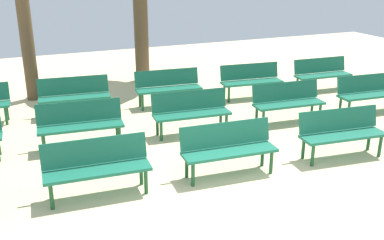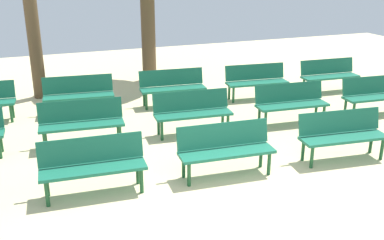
# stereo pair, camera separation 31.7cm
# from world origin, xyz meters

# --- Properties ---
(ground_plane) EXTENTS (26.14, 26.14, 0.00)m
(ground_plane) POSITION_xyz_m (0.00, 0.00, 0.00)
(ground_plane) COLOR beige
(bench_r0_c1) EXTENTS (1.63, 0.58, 0.87)m
(bench_r0_c1) POSITION_xyz_m (-2.06, 1.75, 0.50)
(bench_r0_c1) COLOR #19664C
(bench_r0_c1) RESTS_ON ground_plane
(bench_r0_c2) EXTENTS (1.63, 0.59, 0.87)m
(bench_r0_c2) POSITION_xyz_m (0.10, 1.59, 0.50)
(bench_r0_c2) COLOR #19664C
(bench_r0_c2) RESTS_ON ground_plane
(bench_r0_c3) EXTENTS (1.64, 0.65, 0.87)m
(bench_r0_c3) POSITION_xyz_m (2.33, 1.43, 0.50)
(bench_r0_c3) COLOR #19664C
(bench_r0_c3) RESTS_ON ground_plane
(bench_r1_c1) EXTENTS (1.64, 0.63, 0.87)m
(bench_r1_c1) POSITION_xyz_m (-1.96, 3.74, 0.50)
(bench_r1_c1) COLOR #19664C
(bench_r1_c1) RESTS_ON ground_plane
(bench_r1_c2) EXTENTS (1.63, 0.61, 0.87)m
(bench_r1_c2) POSITION_xyz_m (0.27, 3.58, 0.50)
(bench_r1_c2) COLOR #19664C
(bench_r1_c2) RESTS_ON ground_plane
(bench_r1_c3) EXTENTS (1.63, 0.61, 0.87)m
(bench_r1_c3) POSITION_xyz_m (2.50, 3.38, 0.50)
(bench_r1_c3) COLOR #19664C
(bench_r1_c3) RESTS_ON ground_plane
(bench_r1_c4) EXTENTS (1.63, 0.61, 0.87)m
(bench_r1_c4) POSITION_xyz_m (4.67, 3.21, 0.50)
(bench_r1_c4) COLOR #19664C
(bench_r1_c4) RESTS_ON ground_plane
(bench_r2_c1) EXTENTS (1.64, 0.65, 0.87)m
(bench_r2_c1) POSITION_xyz_m (-1.75, 5.71, 0.50)
(bench_r2_c1) COLOR #19664C
(bench_r2_c1) RESTS_ON ground_plane
(bench_r2_c2) EXTENTS (1.64, 0.62, 0.87)m
(bench_r2_c2) POSITION_xyz_m (0.49, 5.54, 0.50)
(bench_r2_c2) COLOR #19664C
(bench_r2_c2) RESTS_ON ground_plane
(bench_r2_c3) EXTENTS (1.64, 0.64, 0.87)m
(bench_r2_c3) POSITION_xyz_m (2.69, 5.31, 0.50)
(bench_r2_c3) COLOR #19664C
(bench_r2_c3) RESTS_ON ground_plane
(bench_r2_c4) EXTENTS (1.62, 0.57, 0.87)m
(bench_r2_c4) POSITION_xyz_m (4.84, 5.17, 0.50)
(bench_r2_c4) COLOR #19664C
(bench_r2_c4) RESTS_ON ground_plane
(tree_2) EXTENTS (0.33, 0.33, 2.70)m
(tree_2) POSITION_xyz_m (-2.55, 7.40, 1.35)
(tree_2) COLOR brown
(tree_2) RESTS_ON ground_plane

